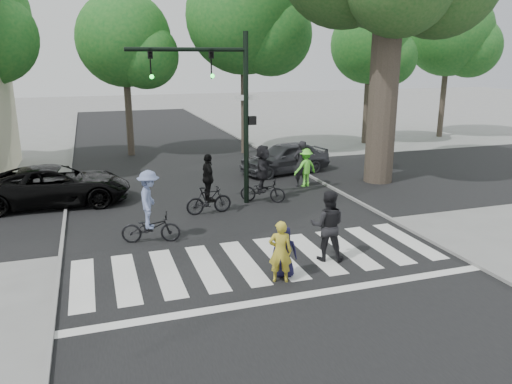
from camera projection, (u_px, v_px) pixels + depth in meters
The scene contains 21 objects.
ground at pixel (275, 275), 12.23m from camera, with size 120.00×120.00×0.00m, color gray.
road_stem at pixel (223, 215), 16.80m from camera, with size 10.00×70.00×0.01m, color black.
road_cross at pixel (204, 193), 19.54m from camera, with size 70.00×10.00×0.01m, color black.
curb_left at pixel (63, 230), 15.25m from camera, with size 0.10×70.00×0.10m, color gray.
curb_right at pixel (356, 201), 18.33m from camera, with size 0.10×70.00×0.10m, color gray.
crosswalk at pixel (266, 265), 12.83m from camera, with size 10.00×3.85×0.01m.
traffic_signal at pixel (222, 95), 16.97m from camera, with size 4.45×0.29×6.00m.
bg_tree_2 at pixel (129, 44), 25.36m from camera, with size 5.04×4.80×8.40m.
bg_tree_3 at pixel (251, 21), 25.67m from camera, with size 6.30×6.00×10.20m.
bg_tree_4 at pixel (375, 48), 29.22m from camera, with size 4.83×4.60×8.15m.
bg_tree_5 at pixel (455, 36), 31.39m from camera, with size 5.67×5.40×9.30m.
pedestrian_woman at pixel (280, 252), 11.70m from camera, with size 0.56×0.36×1.52m, color gold.
pedestrian_child at pixel (284, 252), 12.02m from camera, with size 0.62×0.41×1.27m, color #151334.
pedestrian_adult at pixel (328, 226), 12.95m from camera, with size 0.92×0.71×1.89m, color black.
cyclist_left at pixel (150, 212), 14.17m from camera, with size 1.76×1.20×2.12m.
cyclist_mid at pixel (209, 190), 16.78m from camera, with size 1.61×0.98×2.07m.
cyclist_right at pixel (263, 177), 18.12m from camera, with size 1.74×1.60×2.12m.
car_suv at pixel (56, 185), 17.87m from camera, with size 2.37×5.14×1.43m, color black.
car_grey at pixel (285, 158), 22.71m from camera, with size 1.69×4.19×1.43m, color #3A3B3F.
bystander_hivis at pixel (305, 167), 20.35m from camera, with size 1.03×0.59×1.59m, color #6DFF40.
bystander_dark at pixel (301, 164), 20.32m from camera, with size 0.69×0.45×1.89m, color black.
Camera 1 is at (-4.01, -10.52, 5.21)m, focal length 35.00 mm.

